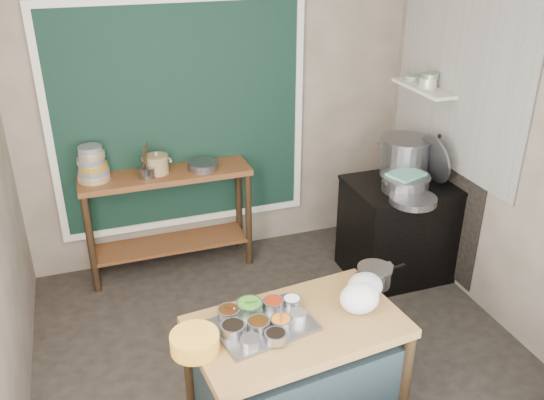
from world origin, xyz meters
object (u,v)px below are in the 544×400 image
object	(u,v)px
saucepan	(374,276)
stock_pot	(405,157)
ceramic_crock	(157,165)
back_counter	(170,222)
steamer	(405,183)
prep_table	(296,372)
condiment_tray	(263,325)
stove_block	(399,230)
utensil_cup	(147,172)
yellow_basin	(195,342)

from	to	relation	value
saucepan	stock_pot	distance (m)	1.56
ceramic_crock	back_counter	bearing A→B (deg)	-6.72
steamer	saucepan	bearing A→B (deg)	-129.22
prep_table	condiment_tray	world-z (taller)	condiment_tray
ceramic_crock	steamer	size ratio (longest dim) A/B	0.51
stove_block	utensil_cup	size ratio (longest dim) A/B	5.85
stove_block	steamer	bearing A→B (deg)	-122.06
back_counter	utensil_cup	size ratio (longest dim) A/B	9.43
utensil_cup	ceramic_crock	distance (m)	0.12
prep_table	yellow_basin	distance (m)	0.75
stove_block	steamer	distance (m)	0.54
stock_pot	utensil_cup	bearing A→B (deg)	166.01
prep_table	saucepan	world-z (taller)	saucepan
stove_block	utensil_cup	xyz separation A→B (m)	(-2.06, 0.68, 0.57)
saucepan	steamer	size ratio (longest dim) A/B	0.56
stock_pot	back_counter	bearing A→B (deg)	163.55
condiment_tray	saucepan	distance (m)	0.84
stove_block	stock_pot	distance (m)	0.65
condiment_tray	steamer	distance (m)	1.98
back_counter	steamer	size ratio (longest dim) A/B	3.53
stove_block	saucepan	world-z (taller)	saucepan
condiment_tray	stove_block	bearing A→B (deg)	37.06
prep_table	back_counter	bearing A→B (deg)	95.72
condiment_tray	yellow_basin	distance (m)	0.42
back_counter	utensil_cup	xyz separation A→B (m)	(-0.16, -0.05, 0.52)
prep_table	saucepan	size ratio (longest dim) A/B	5.40
utensil_cup	steamer	bearing A→B (deg)	-21.97
back_counter	utensil_cup	distance (m)	0.55
yellow_basin	steamer	world-z (taller)	steamer
stove_block	yellow_basin	distance (m)	2.51
utensil_cup	back_counter	bearing A→B (deg)	17.53
saucepan	stock_pot	world-z (taller)	stock_pot
prep_table	stove_block	size ratio (longest dim) A/B	1.39
prep_table	utensil_cup	world-z (taller)	utensil_cup
stove_block	utensil_cup	bearing A→B (deg)	161.76
ceramic_crock	prep_table	bearing A→B (deg)	-76.61
back_counter	condiment_tray	size ratio (longest dim) A/B	2.61
back_counter	yellow_basin	xyz separation A→B (m)	(-0.20, -2.06, 0.33)
stove_block	saucepan	xyz separation A→B (m)	(-0.86, -1.08, 0.39)
condiment_tray	utensil_cup	size ratio (longest dim) A/B	3.61
stock_pot	steamer	bearing A→B (deg)	-118.10
back_counter	stove_block	bearing A→B (deg)	-21.02
condiment_tray	back_counter	bearing A→B (deg)	96.33
saucepan	utensil_cup	distance (m)	2.14
condiment_tray	utensil_cup	world-z (taller)	utensil_cup
yellow_basin	stock_pot	bearing A→B (deg)	34.41
ceramic_crock	stock_pot	bearing A→B (deg)	-16.16
yellow_basin	stove_block	bearing A→B (deg)	32.47
saucepan	stove_block	bearing A→B (deg)	42.35
saucepan	yellow_basin	bearing A→B (deg)	-177.75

